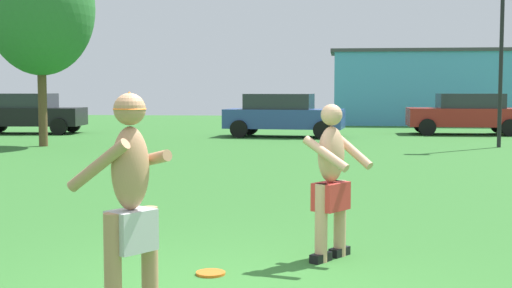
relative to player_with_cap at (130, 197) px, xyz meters
name	(u,v)px	position (x,y,z in m)	size (l,w,h in m)	color
player_with_cap	(130,197)	(0.00, 0.00, 0.00)	(0.78, 0.74, 1.76)	black
player_in_red	(332,178)	(1.47, 2.21, -0.12)	(0.74, 0.79, 1.62)	black
frisbee	(211,273)	(0.34, 1.45, -0.96)	(0.28, 0.28, 0.03)	orange
car_red_near_post	(466,113)	(6.39, 22.96, -0.15)	(4.31, 2.04, 1.58)	maroon
car_black_mid_lot	(26,113)	(-10.74, 21.51, -0.15)	(4.44, 2.33, 1.58)	black
car_blue_far_end	(283,114)	(-0.52, 20.82, -0.15)	(4.45, 2.36, 1.58)	#2D478C
lamp_post	(502,21)	(6.34, 16.91, 2.81)	(0.60, 0.24, 6.24)	black
outbuilding_behind_lot	(433,87)	(6.13, 30.92, 0.87)	(10.11, 4.30, 3.67)	#4C9ED1
tree_left_field	(40,8)	(-7.52, 15.70, 3.25)	(3.28, 3.28, 6.29)	brown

